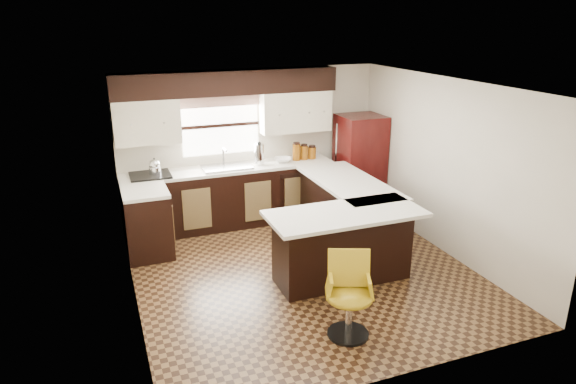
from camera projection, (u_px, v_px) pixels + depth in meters
name	position (u px, v px, depth m)	size (l,w,h in m)	color
floor	(303.00, 272.00, 6.69)	(4.40, 4.40, 0.00)	#49301A
ceiling	(305.00, 85.00, 5.91)	(4.40, 4.40, 0.00)	silver
wall_back	(252.00, 144.00, 8.24)	(4.40, 4.40, 0.00)	beige
wall_front	(404.00, 260.00, 4.36)	(4.40, 4.40, 0.00)	beige
wall_left	(127.00, 206.00, 5.59)	(4.40, 4.40, 0.00)	beige
wall_right	(446.00, 167.00, 7.01)	(4.40, 4.40, 0.00)	beige
base_cab_back	(231.00, 198.00, 8.07)	(3.30, 0.60, 0.90)	black
base_cab_left	(148.00, 224.00, 7.04)	(0.60, 0.70, 0.90)	black
counter_back	(230.00, 169.00, 7.91)	(3.30, 0.60, 0.04)	silver
counter_left	(145.00, 192.00, 6.89)	(0.60, 0.70, 0.04)	silver
soffit	(228.00, 82.00, 7.62)	(3.40, 0.35, 0.36)	black
upper_cab_left	(146.00, 121.00, 7.37)	(0.94, 0.35, 0.64)	beige
upper_cab_right	(295.00, 111.00, 8.15)	(1.14, 0.35, 0.64)	beige
window_pane	(220.00, 125.00, 7.94)	(1.20, 0.02, 0.90)	white
valance	(220.00, 101.00, 7.78)	(1.30, 0.06, 0.18)	#D19B93
sink	(227.00, 167.00, 7.87)	(0.75, 0.45, 0.03)	#B2B2B7
dishwasher	(297.00, 197.00, 8.16)	(0.58, 0.03, 0.78)	black
cooktop	(150.00, 175.00, 7.48)	(0.58, 0.50, 0.03)	black
peninsula_long	(344.00, 214.00, 7.40)	(0.60, 1.95, 0.90)	black
peninsula_return	(342.00, 246.00, 6.36)	(1.65, 0.60, 0.90)	black
counter_pen_long	(349.00, 183.00, 7.26)	(0.84, 1.95, 0.04)	silver
counter_pen_return	(346.00, 214.00, 6.12)	(1.89, 0.84, 0.04)	silver
refrigerator	(359.00, 164.00, 8.55)	(0.70, 0.67, 1.63)	#390A09
bar_chair	(349.00, 298.00, 5.22)	(0.47, 0.47, 0.89)	#B59214
kettle	(155.00, 166.00, 7.46)	(0.18, 0.18, 0.24)	silver
percolator	(259.00, 154.00, 8.02)	(0.15, 0.15, 0.33)	silver
mixing_bowl	(283.00, 160.00, 8.19)	(0.27, 0.27, 0.07)	white
canister_large	(296.00, 152.00, 8.26)	(0.13, 0.13, 0.26)	#78400A
canister_med	(304.00, 153.00, 8.31)	(0.12, 0.12, 0.22)	#78400A
canister_small	(312.00, 153.00, 8.36)	(0.13, 0.13, 0.19)	#78400A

